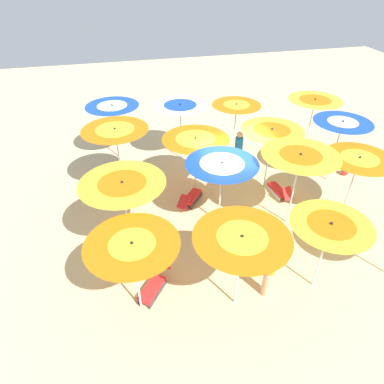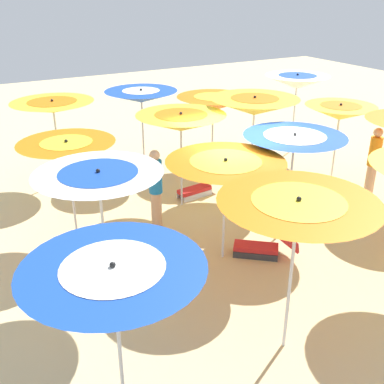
{
  "view_description": "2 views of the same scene",
  "coord_description": "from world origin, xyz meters",
  "px_view_note": "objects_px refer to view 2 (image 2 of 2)",
  "views": [
    {
      "loc": [
        3.67,
        8.71,
        7.25
      ],
      "look_at": [
        1.67,
        0.4,
        1.08
      ],
      "focal_mm": 31.5,
      "sensor_mm": 36.0,
      "label": 1
    },
    {
      "loc": [
        7.89,
        -5.62,
        5.13
      ],
      "look_at": [
        0.69,
        -1.61,
        1.37
      ],
      "focal_mm": 43.09,
      "sensor_mm": 36.0,
      "label": 2
    }
  ],
  "objects_px": {
    "beach_umbrella_15": "(53,107)",
    "beachgoer_0": "(156,187)",
    "lounger_1": "(113,165)",
    "beach_umbrella_10": "(181,122)",
    "beach_umbrella_11": "(141,96)",
    "beach_umbrella_12": "(114,279)",
    "lounger_2": "(262,247)",
    "beach_umbrella_6": "(254,106)",
    "beach_umbrella_9": "(225,169)",
    "lounger_3": "(197,188)",
    "beach_umbrella_13": "(99,184)",
    "beach_umbrella_8": "(297,213)",
    "beachgoer_1": "(373,161)",
    "beach_ball": "(129,158)",
    "beach_umbrella_2": "(340,112)",
    "beach_umbrella_14": "(67,149)",
    "beach_umbrella_5": "(294,143)",
    "beach_umbrella_3": "(297,82)",
    "beach_umbrella_7": "(213,103)"
  },
  "relations": [
    {
      "from": "beach_umbrella_10",
      "to": "beach_umbrella_11",
      "type": "distance_m",
      "value": 2.59
    },
    {
      "from": "lounger_1",
      "to": "beach_umbrella_14",
      "type": "bearing_deg",
      "value": -93.71
    },
    {
      "from": "beach_umbrella_12",
      "to": "beach_ball",
      "type": "relative_size",
      "value": 7.58
    },
    {
      "from": "beachgoer_0",
      "to": "beach_ball",
      "type": "distance_m",
      "value": 4.36
    },
    {
      "from": "beach_umbrella_6",
      "to": "beach_umbrella_8",
      "type": "height_order",
      "value": "beach_umbrella_6"
    },
    {
      "from": "beach_umbrella_9",
      "to": "lounger_1",
      "type": "height_order",
      "value": "beach_umbrella_9"
    },
    {
      "from": "beach_umbrella_13",
      "to": "lounger_2",
      "type": "height_order",
      "value": "beach_umbrella_13"
    },
    {
      "from": "lounger_2",
      "to": "lounger_3",
      "type": "relative_size",
      "value": 1.0
    },
    {
      "from": "beach_umbrella_14",
      "to": "lounger_1",
      "type": "xyz_separation_m",
      "value": [
        -3.24,
        2.06,
        -1.83
      ]
    },
    {
      "from": "lounger_2",
      "to": "beachgoer_1",
      "type": "xyz_separation_m",
      "value": [
        -0.98,
        4.21,
        0.78
      ]
    },
    {
      "from": "beach_umbrella_15",
      "to": "beachgoer_0",
      "type": "xyz_separation_m",
      "value": [
        3.65,
        1.24,
        -1.17
      ]
    },
    {
      "from": "lounger_3",
      "to": "beach_umbrella_5",
      "type": "bearing_deg",
      "value": 102.86
    },
    {
      "from": "beach_umbrella_15",
      "to": "beach_ball",
      "type": "relative_size",
      "value": 7.6
    },
    {
      "from": "beach_umbrella_9",
      "to": "beach_umbrella_15",
      "type": "xyz_separation_m",
      "value": [
        -5.48,
        -1.86,
        0.21
      ]
    },
    {
      "from": "beach_umbrella_5",
      "to": "lounger_1",
      "type": "bearing_deg",
      "value": -156.94
    },
    {
      "from": "beach_umbrella_8",
      "to": "beachgoer_1",
      "type": "height_order",
      "value": "beach_umbrella_8"
    },
    {
      "from": "beach_umbrella_5",
      "to": "beach_umbrella_13",
      "type": "distance_m",
      "value": 4.38
    },
    {
      "from": "beach_umbrella_13",
      "to": "lounger_3",
      "type": "xyz_separation_m",
      "value": [
        -2.86,
        3.48,
        -1.94
      ]
    },
    {
      "from": "beach_umbrella_6",
      "to": "lounger_1",
      "type": "xyz_separation_m",
      "value": [
        -3.06,
        -2.76,
        -2.1
      ]
    },
    {
      "from": "beach_umbrella_15",
      "to": "beachgoer_0",
      "type": "distance_m",
      "value": 4.03
    },
    {
      "from": "beach_umbrella_2",
      "to": "beach_umbrella_10",
      "type": "relative_size",
      "value": 0.91
    },
    {
      "from": "beach_umbrella_11",
      "to": "beachgoer_1",
      "type": "bearing_deg",
      "value": 44.39
    },
    {
      "from": "beach_umbrella_8",
      "to": "beach_umbrella_9",
      "type": "distance_m",
      "value": 2.67
    },
    {
      "from": "beach_umbrella_12",
      "to": "lounger_2",
      "type": "relative_size",
      "value": 1.9
    },
    {
      "from": "beach_umbrella_13",
      "to": "beach_umbrella_15",
      "type": "bearing_deg",
      "value": 173.86
    },
    {
      "from": "lounger_3",
      "to": "beachgoer_0",
      "type": "distance_m",
      "value": 2.1
    },
    {
      "from": "beach_umbrella_11",
      "to": "lounger_3",
      "type": "height_order",
      "value": "beach_umbrella_11"
    },
    {
      "from": "beach_umbrella_11",
      "to": "beach_umbrella_13",
      "type": "bearing_deg",
      "value": -29.97
    },
    {
      "from": "beach_umbrella_2",
      "to": "beach_umbrella_13",
      "type": "relative_size",
      "value": 0.91
    },
    {
      "from": "lounger_1",
      "to": "beach_umbrella_10",
      "type": "bearing_deg",
      "value": -47.84
    },
    {
      "from": "beach_umbrella_15",
      "to": "beachgoer_1",
      "type": "bearing_deg",
      "value": 54.5
    },
    {
      "from": "beach_umbrella_6",
      "to": "lounger_1",
      "type": "distance_m",
      "value": 4.62
    },
    {
      "from": "beachgoer_1",
      "to": "beach_ball",
      "type": "xyz_separation_m",
      "value": [
        -5.35,
        -4.55,
        -0.83
      ]
    },
    {
      "from": "beach_umbrella_7",
      "to": "beachgoer_0",
      "type": "relative_size",
      "value": 1.19
    },
    {
      "from": "beach_umbrella_7",
      "to": "beach_umbrella_11",
      "type": "height_order",
      "value": "beach_umbrella_11"
    },
    {
      "from": "beach_umbrella_14",
      "to": "beach_ball",
      "type": "relative_size",
      "value": 7.24
    },
    {
      "from": "lounger_3",
      "to": "beach_umbrella_10",
      "type": "bearing_deg",
      "value": 19.14
    },
    {
      "from": "beach_umbrella_6",
      "to": "beach_umbrella_9",
      "type": "height_order",
      "value": "beach_umbrella_6"
    },
    {
      "from": "beach_umbrella_9",
      "to": "beach_umbrella_13",
      "type": "relative_size",
      "value": 0.94
    },
    {
      "from": "beach_umbrella_3",
      "to": "beach_umbrella_15",
      "type": "relative_size",
      "value": 1.09
    },
    {
      "from": "beach_umbrella_9",
      "to": "beach_umbrella_15",
      "type": "relative_size",
      "value": 0.97
    },
    {
      "from": "beach_umbrella_6",
      "to": "beachgoer_0",
      "type": "relative_size",
      "value": 1.38
    },
    {
      "from": "lounger_2",
      "to": "lounger_3",
      "type": "bearing_deg",
      "value": -56.29
    },
    {
      "from": "beach_umbrella_6",
      "to": "beach_umbrella_14",
      "type": "xyz_separation_m",
      "value": [
        0.19,
        -4.82,
        -0.27
      ]
    },
    {
      "from": "beach_umbrella_8",
      "to": "beach_umbrella_10",
      "type": "xyz_separation_m",
      "value": [
        -5.14,
        0.94,
        -0.15
      ]
    },
    {
      "from": "beachgoer_0",
      "to": "beach_ball",
      "type": "bearing_deg",
      "value": 166.85
    },
    {
      "from": "beach_umbrella_3",
      "to": "beach_umbrella_7",
      "type": "distance_m",
      "value": 3.02
    },
    {
      "from": "beach_umbrella_10",
      "to": "beachgoer_0",
      "type": "xyz_separation_m",
      "value": [
        0.73,
        -1.03,
        -1.16
      ]
    },
    {
      "from": "beach_umbrella_10",
      "to": "beach_umbrella_12",
      "type": "xyz_separation_m",
      "value": [
        5.14,
        -3.56,
        -0.01
      ]
    },
    {
      "from": "beach_umbrella_2",
      "to": "lounger_2",
      "type": "height_order",
      "value": "beach_umbrella_2"
    }
  ]
}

